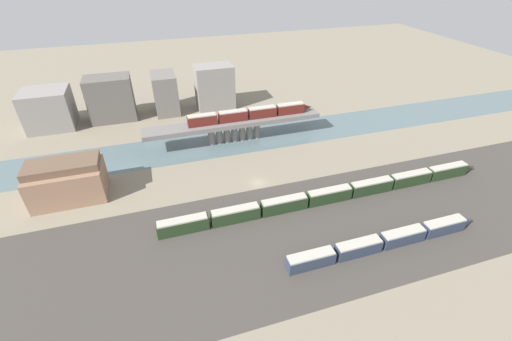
% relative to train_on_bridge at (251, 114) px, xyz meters
% --- Properties ---
extents(ground_plane, '(400.00, 400.00, 0.00)m').
position_rel_train_on_bridge_xyz_m(ground_plane, '(-6.33, -27.96, -10.01)').
color(ground_plane, gray).
extents(railbed_yard, '(280.00, 42.00, 0.01)m').
position_rel_train_on_bridge_xyz_m(railbed_yard, '(-6.33, -51.96, -10.00)').
color(railbed_yard, '#423D38').
rests_on(railbed_yard, ground).
extents(river_water, '(320.00, 19.85, 0.01)m').
position_rel_train_on_bridge_xyz_m(river_water, '(-6.33, 0.00, -10.01)').
color(river_water, slate).
rests_on(river_water, ground).
extents(bridge, '(63.77, 7.41, 8.15)m').
position_rel_train_on_bridge_xyz_m(bridge, '(-6.33, -0.00, -3.62)').
color(bridge, slate).
rests_on(bridge, ground).
extents(train_on_bridge, '(46.41, 2.88, 3.80)m').
position_rel_train_on_bridge_xyz_m(train_on_bridge, '(0.00, 0.00, 0.00)').
color(train_on_bridge, '#5B1E19').
rests_on(train_on_bridge, bridge).
extents(train_yard_near, '(51.40, 2.96, 3.57)m').
position_rel_train_on_bridge_xyz_m(train_yard_near, '(14.66, -61.98, -8.26)').
color(train_yard_near, '#2D384C').
rests_on(train_yard_near, ground).
extents(train_yard_mid, '(98.47, 2.80, 3.98)m').
position_rel_train_on_bridge_xyz_m(train_yard_mid, '(11.36, -42.31, -8.05)').
color(train_yard_mid, '#23381E').
rests_on(train_yard_mid, ground).
extents(warehouse_building, '(19.32, 12.59, 11.59)m').
position_rel_train_on_bridge_xyz_m(warehouse_building, '(-59.11, -18.23, -4.50)').
color(warehouse_building, '#937056').
rests_on(warehouse_building, ground).
extents(city_block_far_left, '(16.72, 14.88, 14.95)m').
position_rel_train_on_bridge_xyz_m(city_block_far_left, '(-71.54, 32.94, -2.53)').
color(city_block_far_left, gray).
rests_on(city_block_far_left, ground).
extents(city_block_left, '(17.45, 11.11, 17.62)m').
position_rel_train_on_bridge_xyz_m(city_block_left, '(-48.69, 33.48, -1.20)').
color(city_block_left, '#605B56').
rests_on(city_block_left, ground).
extents(city_block_center, '(9.63, 14.41, 16.46)m').
position_rel_train_on_bridge_xyz_m(city_block_center, '(-27.24, 34.37, -1.78)').
color(city_block_center, slate).
rests_on(city_block_center, ground).
extents(city_block_right, '(15.95, 10.60, 18.41)m').
position_rel_train_on_bridge_xyz_m(city_block_right, '(-6.37, 33.19, -0.80)').
color(city_block_right, gray).
rests_on(city_block_right, ground).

